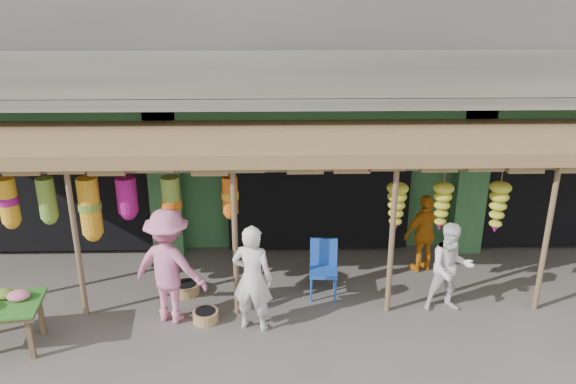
{
  "coord_description": "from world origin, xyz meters",
  "views": [
    {
      "loc": [
        -0.85,
        -8.3,
        5.1
      ],
      "look_at": [
        -0.63,
        1.0,
        1.69
      ],
      "focal_mm": 35.0,
      "sensor_mm": 36.0,
      "label": 1
    }
  ],
  "objects_px": {
    "blue_chair": "(323,265)",
    "person_front": "(252,278)",
    "person_shopper": "(169,266)",
    "person_right": "(450,268)",
    "person_vendor": "(425,233)"
  },
  "relations": [
    {
      "from": "blue_chair",
      "to": "person_front",
      "type": "relative_size",
      "value": 0.57
    },
    {
      "from": "person_front",
      "to": "person_shopper",
      "type": "bearing_deg",
      "value": 3.43
    },
    {
      "from": "person_front",
      "to": "person_shopper",
      "type": "xyz_separation_m",
      "value": [
        -1.32,
        0.29,
        0.07
      ]
    },
    {
      "from": "person_front",
      "to": "person_right",
      "type": "xyz_separation_m",
      "value": [
        3.22,
        0.46,
        -0.1
      ]
    },
    {
      "from": "person_front",
      "to": "blue_chair",
      "type": "bearing_deg",
      "value": -122.99
    },
    {
      "from": "person_right",
      "to": "person_vendor",
      "type": "bearing_deg",
      "value": 91.29
    },
    {
      "from": "blue_chair",
      "to": "person_vendor",
      "type": "relative_size",
      "value": 0.66
    },
    {
      "from": "person_shopper",
      "to": "blue_chair",
      "type": "bearing_deg",
      "value": -143.56
    },
    {
      "from": "blue_chair",
      "to": "person_vendor",
      "type": "height_order",
      "value": "person_vendor"
    },
    {
      "from": "person_front",
      "to": "person_shopper",
      "type": "relative_size",
      "value": 0.92
    },
    {
      "from": "blue_chair",
      "to": "person_vendor",
      "type": "xyz_separation_m",
      "value": [
        1.97,
        0.84,
        0.2
      ]
    },
    {
      "from": "person_right",
      "to": "person_vendor",
      "type": "distance_m",
      "value": 1.41
    },
    {
      "from": "person_vendor",
      "to": "person_front",
      "type": "bearing_deg",
      "value": 9.62
    },
    {
      "from": "person_front",
      "to": "person_right",
      "type": "bearing_deg",
      "value": -155.9
    },
    {
      "from": "person_front",
      "to": "person_right",
      "type": "distance_m",
      "value": 3.25
    }
  ]
}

